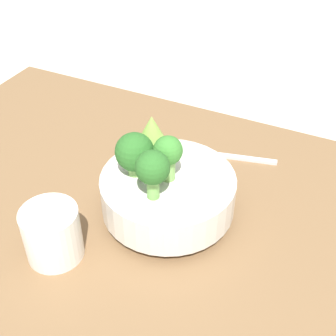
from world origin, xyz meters
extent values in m
plane|color=beige|center=(0.00, 0.00, 0.00)|extent=(6.00, 6.00, 0.00)
cube|color=brown|center=(0.00, 0.00, 0.02)|extent=(1.06, 0.67, 0.04)
cylinder|color=silver|center=(-0.02, -0.01, 0.05)|extent=(0.10, 0.10, 0.01)
cylinder|color=silver|center=(-0.02, -0.01, 0.09)|extent=(0.21, 0.21, 0.06)
cylinder|color=#7AB256|center=(-0.02, -0.01, 0.14)|extent=(0.02, 0.02, 0.04)
sphere|color=#387A2D|center=(-0.02, -0.01, 0.17)|extent=(0.04, 0.04, 0.04)
cylinder|color=#6BA34C|center=(0.02, -0.04, 0.13)|extent=(0.03, 0.03, 0.03)
cone|color=#84AD47|center=(0.02, -0.04, 0.17)|extent=(0.06, 0.06, 0.06)
cylinder|color=#7AB256|center=(0.03, 0.01, 0.13)|extent=(0.02, 0.02, 0.02)
sphere|color=#286023|center=(0.03, 0.01, 0.16)|extent=(0.06, 0.06, 0.06)
cylinder|color=#6BA34C|center=(-0.02, 0.04, 0.14)|extent=(0.02, 0.02, 0.04)
sphere|color=#286023|center=(-0.02, 0.04, 0.17)|extent=(0.05, 0.05, 0.05)
cylinder|color=silver|center=(0.09, 0.15, 0.08)|extent=(0.08, 0.08, 0.08)
cube|color=silver|center=(-0.05, -0.19, 0.05)|extent=(0.20, 0.06, 0.01)
camera|label=1|loc=(-0.26, 0.50, 0.58)|focal=50.00mm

